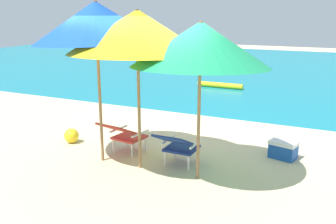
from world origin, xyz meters
TOP-DOWN VIEW (x-y plane):
  - ground_plane at (0.00, 4.00)m, footprint 40.00×40.00m
  - ocean_band at (0.00, 11.88)m, footprint 40.00×18.00m
  - swim_buoy at (-0.94, 6.52)m, footprint 1.60×0.18m
  - lounge_chair_left at (-0.65, -0.25)m, footprint 0.65×0.94m
  - lounge_chair_right at (0.49, -0.37)m, footprint 0.56×0.88m
  - beach_umbrella_left at (-0.83, -0.66)m, footprint 2.11×2.08m
  - beach_umbrella_center at (-0.07, -0.67)m, footprint 2.64×2.65m
  - beach_umbrella_right at (0.96, -0.64)m, footprint 2.49×2.51m
  - beach_ball at (-1.93, -0.16)m, footprint 0.29×0.29m
  - cooler_box at (2.05, 0.80)m, footprint 0.53×0.42m

SIDE VIEW (x-z plane):
  - ground_plane at x=0.00m, z-range 0.00..0.00m
  - ocean_band at x=0.00m, z-range 0.00..0.01m
  - swim_buoy at x=-0.94m, z-range 0.01..0.19m
  - beach_ball at x=-1.93m, z-range 0.00..0.29m
  - cooler_box at x=2.05m, z-range 0.00..0.32m
  - lounge_chair_left at x=-0.65m, z-range 0.06..0.75m
  - lounge_chair_right at x=0.49m, z-range 0.06..0.75m
  - beach_umbrella_right at x=0.96m, z-range 0.86..3.34m
  - beach_umbrella_center at x=-0.07m, z-range 0.94..3.57m
  - beach_umbrella_left at x=-0.83m, z-range 1.01..3.78m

